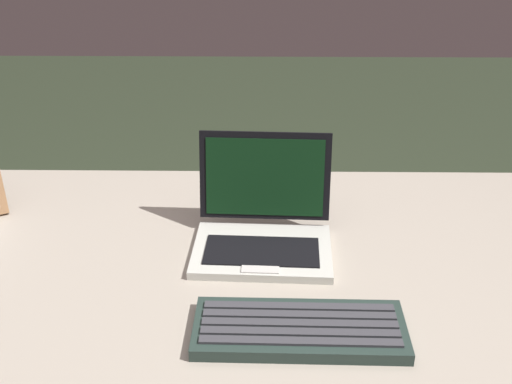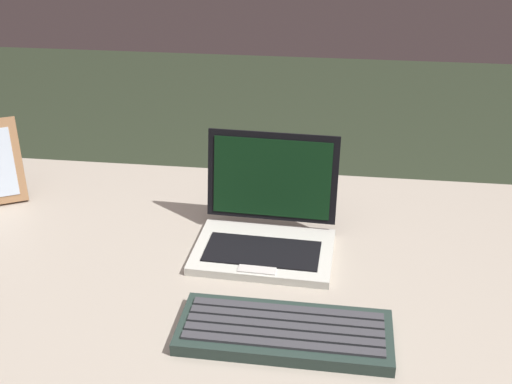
# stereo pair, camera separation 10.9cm
# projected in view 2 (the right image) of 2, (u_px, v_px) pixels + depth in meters

# --- Properties ---
(desk) EXTENTS (1.74, 0.83, 0.70)m
(desk) POSITION_uv_depth(u_px,v_px,m) (217.00, 297.00, 1.17)
(desk) COLOR #A09687
(desk) RESTS_ON ground
(laptop_front) EXTENTS (0.26, 0.22, 0.20)m
(laptop_front) POSITION_uv_depth(u_px,v_px,m) (266.00, 227.00, 1.19)
(laptop_front) COLOR beige
(laptop_front) RESTS_ON desk
(external_keyboard) EXTENTS (0.33, 0.14, 0.02)m
(external_keyboard) POSITION_uv_depth(u_px,v_px,m) (285.00, 332.00, 0.97)
(external_keyboard) COLOR #23322C
(external_keyboard) RESTS_ON desk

